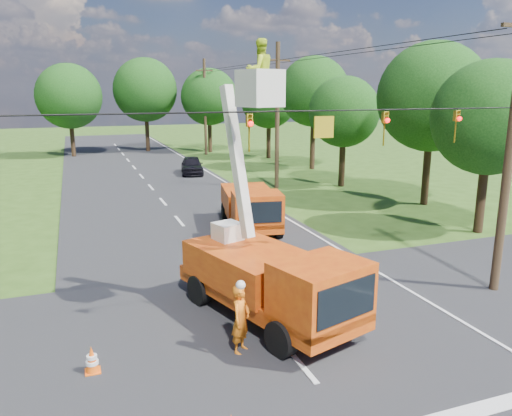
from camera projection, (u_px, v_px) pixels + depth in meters
name	position (u px, v px, depth m)	size (l,w,h in m)	color
ground	(163.00, 202.00, 31.14)	(140.00, 140.00, 0.00)	#2F4C16
road_main	(163.00, 202.00, 31.14)	(12.00, 100.00, 0.06)	black
road_cross	(269.00, 329.00, 14.70)	(56.00, 10.00, 0.07)	black
edge_line	(248.00, 196.00, 33.02)	(0.12, 90.00, 0.02)	silver
bucket_truck	(270.00, 266.00, 14.91)	(4.20, 6.93, 8.26)	#DB570F
second_truck	(251.00, 207.00, 24.81)	(3.30, 6.38, 2.28)	#DB570F
ground_worker	(241.00, 319.00, 13.19)	(0.69, 0.45, 1.89)	orange
distant_car	(192.00, 165.00, 41.44)	(1.73, 4.31, 1.47)	black
traffic_cone_2	(264.00, 246.00, 21.31)	(0.38, 0.38, 0.71)	#F4580C
traffic_cone_3	(250.00, 227.00, 24.28)	(0.38, 0.38, 0.71)	#F4580C
traffic_cone_4	(92.00, 360.00, 12.32)	(0.38, 0.38, 0.71)	#F4580C
traffic_cone_7	(253.00, 205.00, 28.87)	(0.38, 0.38, 0.71)	#F4580C
pole_right_near	(511.00, 145.00, 16.37)	(1.80, 0.30, 10.00)	#4C3823
pole_right_mid	(277.00, 116.00, 34.63)	(1.80, 0.30, 10.00)	#4C3823
pole_right_far	(205.00, 107.00, 52.90)	(1.80, 0.30, 10.00)	#4C3823
signal_span	(344.00, 126.00, 14.08)	(18.00, 0.29, 1.07)	black
tree_right_a	(490.00, 118.00, 23.42)	(5.40, 5.40, 8.28)	#382616
tree_right_b	(432.00, 97.00, 29.20)	(6.40, 6.40, 9.65)	#382616
tree_right_c	(344.00, 112.00, 35.24)	(5.00, 5.00, 7.83)	#382616
tree_right_d	(314.00, 92.00, 42.77)	(6.00, 6.00, 9.70)	#382616
tree_right_e	(269.00, 100.00, 49.94)	(5.60, 5.60, 8.63)	#382616
tree_far_a	(69.00, 96.00, 50.86)	(6.60, 6.60, 9.50)	#382616
tree_far_b	(145.00, 90.00, 55.22)	(7.00, 7.00, 10.32)	#382616
tree_far_c	(209.00, 97.00, 54.84)	(6.20, 6.20, 9.18)	#382616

